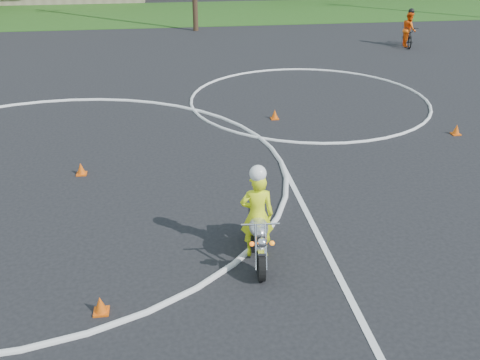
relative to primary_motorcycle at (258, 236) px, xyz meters
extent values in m
plane|color=black|center=(-4.70, 1.10, -0.48)|extent=(120.00, 120.00, 0.00)
cube|color=#1E4714|center=(-4.70, 28.10, -0.47)|extent=(120.00, 10.00, 0.02)
torus|color=silver|center=(-4.70, 4.10, -0.47)|extent=(12.12, 12.12, 0.12)
torus|color=silver|center=(3.30, 9.10, -0.47)|extent=(8.10, 8.10, 0.10)
cube|color=silver|center=(1.30, -0.90, -0.47)|extent=(0.12, 10.00, 0.01)
cylinder|color=black|center=(-0.05, -0.61, -0.20)|extent=(0.15, 0.57, 0.56)
cylinder|color=black|center=(0.05, 0.69, -0.20)|extent=(0.15, 0.57, 0.56)
cube|color=black|center=(0.00, 0.08, -0.10)|extent=(0.30, 0.53, 0.28)
ellipsoid|color=silver|center=(-0.01, -0.10, 0.25)|extent=(0.38, 0.62, 0.26)
cube|color=black|center=(0.02, 0.36, 0.21)|extent=(0.28, 0.58, 0.09)
cylinder|color=silver|center=(-0.13, -0.53, 0.13)|extent=(0.07, 0.34, 0.75)
cylinder|color=white|center=(0.04, -0.55, 0.13)|extent=(0.07, 0.34, 0.75)
cube|color=silver|center=(-0.05, -0.63, 0.10)|extent=(0.15, 0.21, 0.05)
cylinder|color=white|center=(-0.03, -0.38, 0.47)|extent=(0.65, 0.08, 0.03)
sphere|color=silver|center=(-0.06, -0.71, 0.32)|extent=(0.17, 0.17, 0.17)
sphere|color=#FC5E0C|center=(-0.22, -0.68, 0.29)|extent=(0.08, 0.08, 0.08)
sphere|color=orange|center=(0.11, -0.70, 0.29)|extent=(0.08, 0.08, 0.08)
cylinder|color=silver|center=(0.18, 0.44, -0.20)|extent=(0.13, 0.75, 0.07)
imported|color=#ECFF1A|center=(0.00, 0.14, 0.35)|extent=(0.63, 0.44, 1.65)
sphere|color=white|center=(0.00, 0.09, 1.20)|extent=(0.30, 0.30, 0.30)
imported|color=black|center=(10.15, 16.68, 0.01)|extent=(1.03, 1.94, 0.97)
imported|color=#FF5D0D|center=(10.15, 16.68, 0.33)|extent=(0.77, 0.90, 1.61)
sphere|color=black|center=(10.15, 16.68, 1.16)|extent=(0.28, 0.28, 0.28)
cone|color=#E0540B|center=(6.67, 5.34, -0.33)|extent=(0.22, 0.22, 0.30)
cube|color=#E0540B|center=(6.67, 5.34, -0.46)|extent=(0.24, 0.24, 0.03)
cone|color=#E0540B|center=(1.78, 7.35, -0.33)|extent=(0.22, 0.22, 0.30)
cube|color=#E0540B|center=(1.78, 7.35, -0.46)|extent=(0.24, 0.24, 0.03)
cone|color=#E0540B|center=(-3.63, 4.09, -0.33)|extent=(0.22, 0.22, 0.30)
cube|color=#E0540B|center=(-3.63, 4.09, -0.46)|extent=(0.24, 0.24, 0.03)
cone|color=#E0540B|center=(-2.69, -1.13, -0.33)|extent=(0.22, 0.22, 0.30)
cube|color=#E0540B|center=(-2.69, -1.13, -0.46)|extent=(0.24, 0.24, 0.03)
camera|label=1|loc=(-1.44, -7.99, 5.11)|focal=40.00mm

